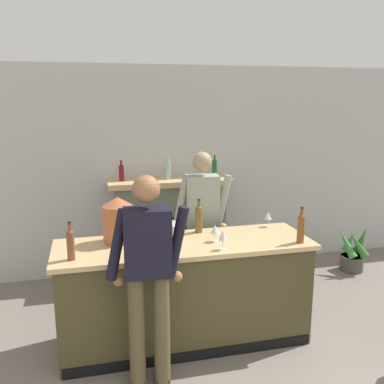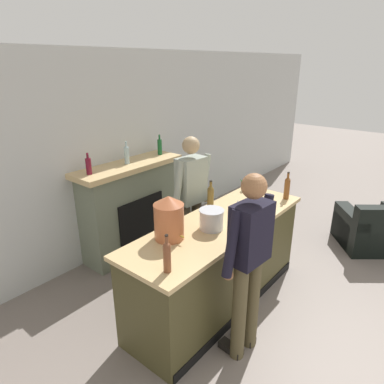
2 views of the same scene
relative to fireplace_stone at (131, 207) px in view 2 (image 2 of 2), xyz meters
The scene contains 15 objects.
wall_back_panel 0.76m from the fireplace_stone, 105.74° to the left, with size 12.00×0.07×2.75m.
bar_counter 1.65m from the fireplace_stone, 95.90° to the right, with size 2.40×0.77×1.01m.
fireplace_stone is the anchor object (origin of this frame).
armchair_black 3.57m from the fireplace_stone, 49.90° to the right, with size 1.20×1.22×0.76m.
potted_plant_corner 2.53m from the fireplace_stone, 11.19° to the right, with size 0.41×0.38×0.65m.
person_customer 2.33m from the fireplace_stone, 104.94° to the right, with size 0.66×0.33×1.77m.
person_bartender 1.02m from the fireplace_stone, 79.19° to the right, with size 0.66×0.33×1.77m.
copper_dispenser 1.75m from the fireplace_stone, 117.54° to the right, with size 0.29×0.32×0.43m.
ice_bucket_steel 1.75m from the fireplace_stone, 101.98° to the right, with size 0.25×0.25×0.21m.
wine_bottle_cabernet_heavy 2.23m from the fireplace_stone, 122.81° to the right, with size 0.06×0.06×0.33m.
wine_bottle_rose_blush 2.14m from the fireplace_stone, 65.02° to the right, with size 0.07×0.07×0.34m.
wine_bottle_riesling_slim 1.44m from the fireplace_stone, 88.23° to the right, with size 0.07×0.07×0.34m.
wine_glass_front_left 1.74m from the fireplace_stone, 86.03° to the right, with size 0.08×0.08×0.17m.
wine_glass_mid_counter 1.62m from the fireplace_stone, 59.40° to the right, with size 0.07×0.07×0.16m.
wine_glass_near_bucket 1.96m from the fireplace_stone, 86.41° to the right, with size 0.08×0.08×0.18m.
Camera 2 is at (-2.79, 0.73, 2.58)m, focal length 32.00 mm.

